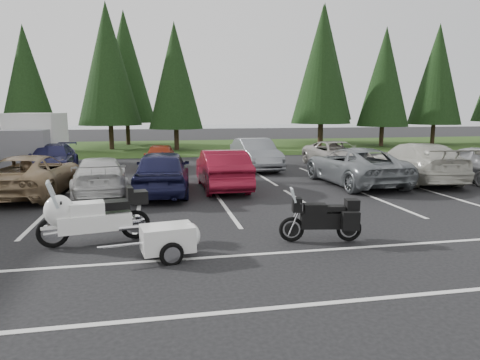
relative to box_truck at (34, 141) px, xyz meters
name	(u,v)px	position (x,y,z in m)	size (l,w,h in m)	color
ground	(214,216)	(8.00, -12.50, -1.45)	(120.00, 120.00, 0.00)	black
grass_strip	(175,147)	(8.00, 11.50, -1.45)	(80.00, 16.00, 0.01)	#1C3410
lake_water	(192,130)	(12.00, 42.50, -1.45)	(70.00, 50.00, 0.02)	slate
box_truck	(34,141)	(0.00, 0.00, 0.00)	(2.40, 5.60, 2.90)	silver
stall_markings	(206,202)	(8.00, -10.50, -1.45)	(32.00, 16.00, 0.01)	silver
conifer_3	(26,79)	(-2.50, 8.90, 3.82)	(3.87, 3.87, 9.02)	#332316
conifer_4	(108,64)	(3.00, 10.40, 5.08)	(4.80, 4.80, 11.17)	#332316
conifer_5	(175,76)	(8.00, 9.10, 4.18)	(4.14, 4.14, 9.63)	#332316
conifer_6	(322,65)	(20.00, 9.60, 5.26)	(4.93, 4.93, 11.48)	#332316
conifer_7	(385,77)	(25.50, 9.30, 4.36)	(4.27, 4.27, 9.94)	#332316
conifer_8	(437,74)	(31.00, 10.10, 4.72)	(4.53, 4.53, 10.56)	#332316
conifer_back_b	(125,67)	(4.00, 15.00, 5.32)	(4.97, 4.97, 11.58)	#332316
conifer_back_c	(323,62)	(22.00, 14.30, 6.04)	(5.50, 5.50, 12.81)	#332316
car_near_2	(32,175)	(1.97, -8.11, -0.71)	(2.46, 5.33, 1.48)	#8F7553
car_near_3	(100,176)	(4.34, -8.29, -0.77)	(1.90, 4.68, 1.36)	silver
car_near_4	(162,172)	(6.60, -8.73, -0.62)	(1.95, 4.85, 1.65)	#17193B
car_near_5	(222,169)	(8.92, -8.14, -0.68)	(1.63, 4.68, 1.54)	maroon
car_near_6	(354,166)	(14.47, -8.15, -0.68)	(2.55, 5.54, 1.54)	slate
car_near_7	(415,162)	(17.42, -7.95, -0.61)	(2.35, 5.78, 1.68)	#BAB8AA
car_near_8	(475,163)	(19.90, -8.51, -0.66)	(1.87, 4.65, 1.58)	#9C9DA1
car_far_1	(52,159)	(1.37, -2.17, -0.76)	(1.94, 4.78, 1.39)	#1C1D47
car_far_2	(160,157)	(6.60, -2.05, -0.79)	(1.56, 3.88, 1.32)	maroon
car_far_3	(255,154)	(11.48, -2.90, -0.66)	(1.68, 4.82, 1.59)	slate
car_far_4	(336,154)	(15.99, -2.92, -0.75)	(2.31, 5.00, 1.39)	#A39E96
touring_motorcycle	(95,211)	(4.96, -14.49, -0.68)	(2.78, 0.86, 1.54)	white
cargo_trailer	(168,242)	(6.56, -15.85, -1.09)	(1.54, 0.86, 0.71)	white
adventure_motorcycle	(321,214)	(10.11, -15.38, -0.80)	(2.15, 0.75, 1.31)	black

